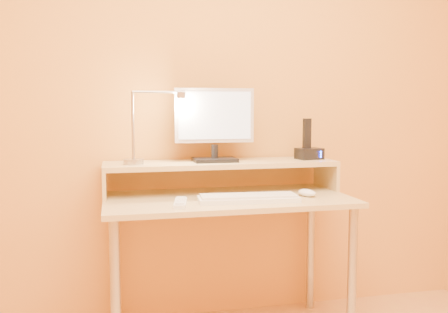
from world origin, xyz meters
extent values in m
cube|color=gold|center=(0.00, 1.50, 1.25)|extent=(3.00, 0.04, 2.50)
cylinder|color=#AEAEB5|center=(-0.55, 0.93, 0.35)|extent=(0.04, 0.04, 0.69)
cylinder|color=#AEAEB5|center=(0.55, 0.93, 0.35)|extent=(0.04, 0.04, 0.69)
cylinder|color=#AEAEB5|center=(-0.55, 1.43, 0.35)|extent=(0.04, 0.04, 0.69)
cylinder|color=#AEAEB5|center=(0.55, 1.43, 0.35)|extent=(0.04, 0.04, 0.69)
cube|color=tan|center=(0.00, 1.18, 0.71)|extent=(1.20, 0.60, 0.02)
cube|color=tan|center=(-0.59, 1.33, 0.79)|extent=(0.02, 0.30, 0.14)
cube|color=tan|center=(0.59, 1.33, 0.79)|extent=(0.02, 0.30, 0.14)
cube|color=tan|center=(0.00, 1.33, 0.87)|extent=(1.20, 0.30, 0.02)
cube|color=black|center=(-0.03, 1.33, 0.89)|extent=(0.22, 0.16, 0.02)
cylinder|color=black|center=(-0.03, 1.33, 0.93)|extent=(0.04, 0.04, 0.07)
cube|color=silver|center=(-0.03, 1.34, 1.12)|extent=(0.41, 0.06, 0.28)
cube|color=black|center=(-0.03, 1.36, 1.12)|extent=(0.37, 0.03, 0.24)
cube|color=silver|center=(-0.03, 1.32, 1.12)|extent=(0.37, 0.02, 0.24)
cylinder|color=#AEAEB5|center=(-0.45, 1.30, 0.89)|extent=(0.10, 0.10, 0.02)
cylinder|color=#AEAEB5|center=(-0.45, 1.30, 1.07)|extent=(0.01, 0.01, 0.33)
cylinder|color=#AEAEB5|center=(-0.33, 1.30, 1.24)|extent=(0.24, 0.01, 0.01)
cylinder|color=#AEAEB5|center=(-0.21, 1.30, 1.22)|extent=(0.04, 0.04, 0.03)
cylinder|color=#FFEAC6|center=(-0.21, 1.30, 1.20)|extent=(0.03, 0.03, 0.00)
cube|color=black|center=(0.49, 1.33, 0.91)|extent=(0.15, 0.12, 0.06)
cube|color=black|center=(0.47, 1.33, 1.02)|extent=(0.04, 0.03, 0.16)
cube|color=#1A43FF|center=(0.53, 1.28, 0.91)|extent=(0.01, 0.00, 0.04)
cube|color=white|center=(0.07, 1.05, 0.73)|extent=(0.48, 0.18, 0.02)
ellipsoid|color=white|center=(0.39, 1.10, 0.74)|extent=(0.10, 0.12, 0.04)
cube|color=white|center=(-0.25, 1.03, 0.73)|extent=(0.09, 0.20, 0.02)
camera|label=1|loc=(-0.55, -1.13, 1.16)|focal=39.20mm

